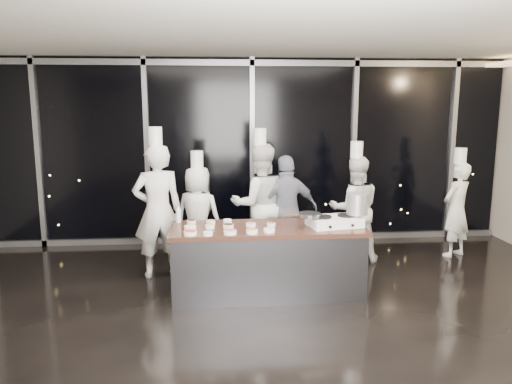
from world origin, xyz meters
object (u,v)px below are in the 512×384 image
demo_counter (267,260)px  chef_left (198,214)px  chef_right (355,208)px  chef_center (260,204)px  stove (335,221)px  chef_far_left (158,210)px  chef_side (456,208)px  frying_pan (309,215)px  stock_pot (357,204)px  guest (287,210)px

demo_counter → chef_left: size_ratio=1.42×
chef_right → chef_center: bearing=3.4°
stove → chef_center: chef_center is taller
chef_far_left → chef_side: size_ratio=1.21×
chef_center → chef_right: (1.47, -0.01, -0.10)m
demo_counter → chef_far_left: bearing=150.7°
frying_pan → chef_far_left: size_ratio=0.24×
demo_counter → stock_pot: 1.36m
demo_counter → chef_right: chef_right is taller
demo_counter → stove: 1.00m
stock_pot → demo_counter: bearing=179.7°
frying_pan → guest: bearing=83.7°
demo_counter → frying_pan: size_ratio=4.90×
stove → stock_pot: bearing=-3.1°
stock_pot → chef_right: 1.37m
chef_left → guest: bearing=-164.6°
chef_far_left → chef_side: chef_far_left is taller
chef_left → frying_pan: bearing=157.8°
chef_far_left → guest: (1.88, 0.36, -0.13)m
frying_pan → chef_right: 1.70m
demo_counter → guest: size_ratio=1.47×
frying_pan → chef_center: (-0.49, 1.37, -0.13)m
stove → chef_right: size_ratio=0.38×
stove → chef_far_left: chef_far_left is taller
stove → chef_left: (-1.77, 1.41, -0.20)m
chef_center → chef_side: chef_center is taller
chef_far_left → chef_right: 3.00m
stock_pot → chef_right: chef_right is taller
chef_far_left → demo_counter: bearing=136.8°
frying_pan → chef_far_left: (-1.97, 0.91, -0.10)m
frying_pan → chef_left: size_ratio=0.29×
chef_left → chef_center: size_ratio=0.84×
demo_counter → stove: bearing=-2.9°
stock_pot → chef_left: (-2.07, 1.37, -0.41)m
guest → chef_right: size_ratio=0.90×
chef_center → guest: bearing=158.3°
chef_side → chef_far_left: bearing=-23.8°
demo_counter → frying_pan: frying_pan is taller
chef_center → chef_side: (3.16, 0.07, -0.14)m
stock_pot → guest: bearing=121.6°
stove → chef_right: chef_right is taller
stove → chef_far_left: (-2.32, 0.86, 0.00)m
frying_pan → chef_left: chef_left is taller
guest → chef_right: chef_right is taller
frying_pan → chef_left: (-1.43, 1.46, -0.29)m
demo_counter → chef_center: (0.02, 1.28, 0.48)m
guest → chef_left: bearing=-20.3°
frying_pan → chef_side: (2.67, 1.45, -0.28)m
frying_pan → chef_side: 3.05m
chef_center → chef_right: chef_center is taller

